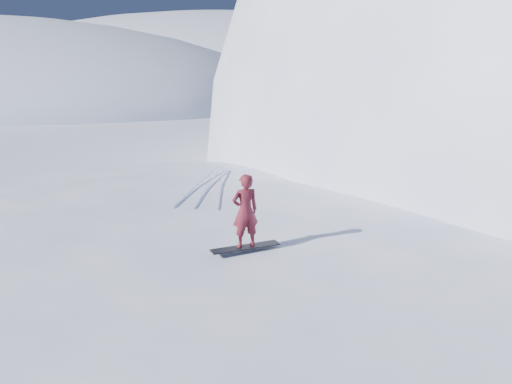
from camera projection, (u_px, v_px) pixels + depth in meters
The scene contains 8 objects.
ground at pixel (212, 317), 13.40m from camera, with size 400.00×400.00×0.00m, color white.
near_ridge at pixel (273, 275), 15.97m from camera, with size 36.00×28.00×4.80m, color white.
peak_shoulder at pixel (483, 176), 29.70m from camera, with size 28.00×24.00×18.00m, color white.
far_ridge_c at pixel (207, 87), 126.01m from camera, with size 140.00×90.00×36.00m, color white.
wind_bumps at pixel (218, 282), 15.52m from camera, with size 16.00×14.40×1.00m.
snowboard at pixel (245, 247), 11.74m from camera, with size 1.68×0.31×0.03m, color black.
snowboarder at pixel (245, 211), 11.51m from camera, with size 0.64×0.42×1.75m, color maroon.
board_tracks at pixel (210, 184), 17.72m from camera, with size 2.02×5.98×0.04m.
Camera 1 is at (4.16, -11.41, 6.68)m, focal length 35.00 mm.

